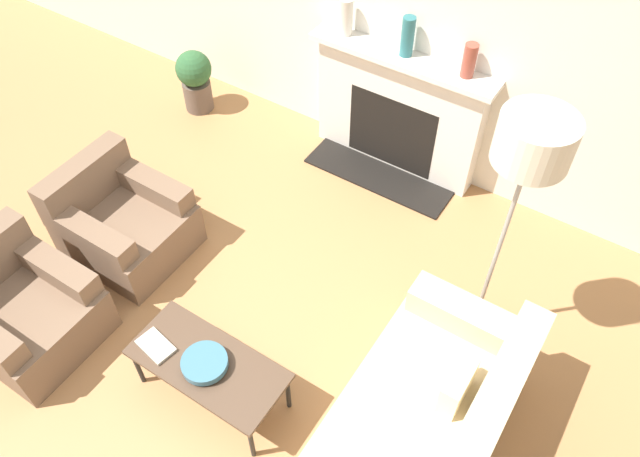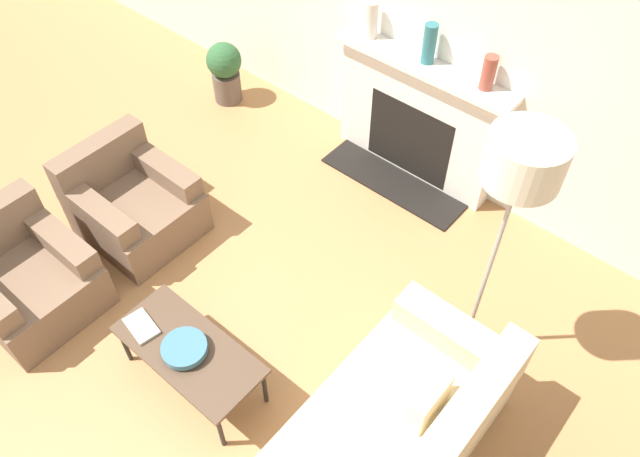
% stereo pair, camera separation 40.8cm
% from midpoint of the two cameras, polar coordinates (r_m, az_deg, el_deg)
% --- Properties ---
extents(ground_plane, '(18.00, 18.00, 0.00)m').
position_cam_midpoint_polar(ground_plane, '(4.66, -10.35, -11.58)').
color(ground_plane, '#A87547').
extents(wall_back, '(18.00, 0.06, 2.90)m').
position_cam_midpoint_polar(wall_back, '(5.21, 12.10, 18.55)').
color(wall_back, silver).
rests_on(wall_back, ground_plane).
extents(fireplace, '(1.64, 0.59, 1.14)m').
position_cam_midpoint_polar(fireplace, '(5.55, 10.93, 9.58)').
color(fireplace, silver).
rests_on(fireplace, ground_plane).
extents(armchair_near, '(0.88, 0.81, 0.78)m').
position_cam_midpoint_polar(armchair_near, '(5.01, -23.26, -4.29)').
color(armchair_near, brown).
rests_on(armchair_near, ground_plane).
extents(armchair_far, '(0.88, 0.81, 0.78)m').
position_cam_midpoint_polar(armchair_far, '(5.26, -14.66, 2.09)').
color(armchair_far, brown).
rests_on(armchair_far, ground_plane).
extents(coffee_table, '(1.04, 0.48, 0.42)m').
position_cam_midpoint_polar(coffee_table, '(4.21, -9.18, -11.17)').
color(coffee_table, '#4C3828').
rests_on(coffee_table, ground_plane).
extents(bowl, '(0.30, 0.30, 0.07)m').
position_cam_midpoint_polar(bowl, '(4.14, -9.51, -10.92)').
color(bowl, '#38667A').
rests_on(bowl, coffee_table).
extents(book, '(0.27, 0.20, 0.02)m').
position_cam_midpoint_polar(book, '(4.32, -13.42, -8.85)').
color(book, '#B2A893').
rests_on(book, coffee_table).
extents(floor_lamp, '(0.43, 0.43, 1.95)m').
position_cam_midpoint_polar(floor_lamp, '(3.56, 20.89, 4.10)').
color(floor_lamp, gray).
rests_on(floor_lamp, ground_plane).
extents(mantel_vase_left, '(0.10, 0.10, 0.31)m').
position_cam_midpoint_polar(mantel_vase_left, '(5.38, 7.01, 18.34)').
color(mantel_vase_left, beige).
rests_on(mantel_vase_left, fireplace).
extents(mantel_vase_center_left, '(0.11, 0.11, 0.33)m').
position_cam_midpoint_polar(mantel_vase_center_left, '(5.13, 12.31, 16.10)').
color(mantel_vase_center_left, '#28666B').
rests_on(mantel_vase_center_left, fireplace).
extents(mantel_vase_center_right, '(0.11, 0.11, 0.27)m').
position_cam_midpoint_polar(mantel_vase_center_right, '(4.97, 17.51, 13.34)').
color(mantel_vase_center_right, brown).
rests_on(mantel_vase_center_right, fireplace).
extents(potted_plant, '(0.35, 0.35, 0.64)m').
position_cam_midpoint_polar(potted_plant, '(6.46, -6.85, 14.13)').
color(potted_plant, brown).
rests_on(potted_plant, ground_plane).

